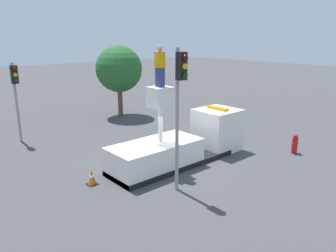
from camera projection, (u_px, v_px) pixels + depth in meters
ground_plane at (172, 164)px, 15.76m from camera, size 120.00×120.00×0.00m
bucket_truck at (183, 144)px, 15.99m from camera, size 7.50×2.08×3.82m
worker at (160, 67)px, 14.04m from camera, size 0.40×0.26×1.75m
traffic_light_pole at (180, 93)px, 12.04m from camera, size 0.34×0.57×5.57m
traffic_light_across at (15, 87)px, 18.18m from camera, size 0.34×0.57×4.57m
fire_hydrant at (295, 144)px, 17.10m from camera, size 0.53×0.29×1.05m
traffic_cone_rear at (92, 178)px, 13.55m from camera, size 0.43×0.43×0.65m
tree_left_bg at (119, 69)px, 24.32m from camera, size 3.45×3.45×5.32m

